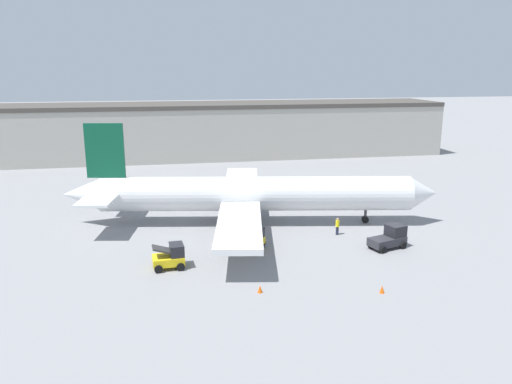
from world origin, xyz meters
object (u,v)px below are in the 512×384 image
Objects in this scene: belt_loader_truck at (171,257)px; pushback_tug at (390,238)px; baggage_tug at (250,238)px; safety_cone_far at (260,289)px; airplane at (247,195)px; safety_cone_near at (382,289)px; ground_crew_worker at (337,226)px.

pushback_tug is at bearing -1.63° from belt_loader_truck.
baggage_tug is 9.18m from safety_cone_far.
belt_loader_truck is at bearing 136.36° from safety_cone_far.
baggage_tug is 0.90× the size of pushback_tug.
airplane reaches higher than safety_cone_near.
ground_crew_worker is at bearing 110.72° from pushback_tug.
pushback_tug reaches higher than safety_cone_far.
safety_cone_far is (-1.83, -16.07, -2.75)m from airplane.
belt_loader_truck reaches higher than baggage_tug.
safety_cone_far is at bearing 95.55° from ground_crew_worker.
baggage_tug reaches higher than ground_crew_worker.
pushback_tug is (11.17, -9.32, -2.11)m from airplane.
airplane is 68.44× the size of safety_cone_near.
safety_cone_near is at bearing -31.72° from belt_loader_truck.
baggage_tug is at bearing 21.02° from belt_loader_truck.
safety_cone_far is (-8.45, 1.68, 0.00)m from safety_cone_near.
baggage_tug is (-8.79, -1.85, -0.01)m from ground_crew_worker.
airplane reaches higher than baggage_tug.
pushback_tug is at bearing 175.23° from ground_crew_worker.
baggage_tug is 13.20m from safety_cone_near.
airplane is 16.41m from safety_cone_far.
safety_cone_near is (14.53, -7.47, -0.64)m from belt_loader_truck.
airplane is 68.44× the size of safety_cone_far.
pushback_tug is 14.66m from safety_cone_far.
belt_loader_truck reaches higher than ground_crew_worker.
ground_crew_worker is 8.98m from baggage_tug.
airplane is at bearing 47.92° from belt_loader_truck.
pushback_tug is at bearing 27.46° from safety_cone_far.
pushback_tug reaches higher than baggage_tug.
airplane reaches higher than pushback_tug.
airplane reaches higher than belt_loader_truck.
belt_loader_truck is at bearing 65.14° from ground_crew_worker.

